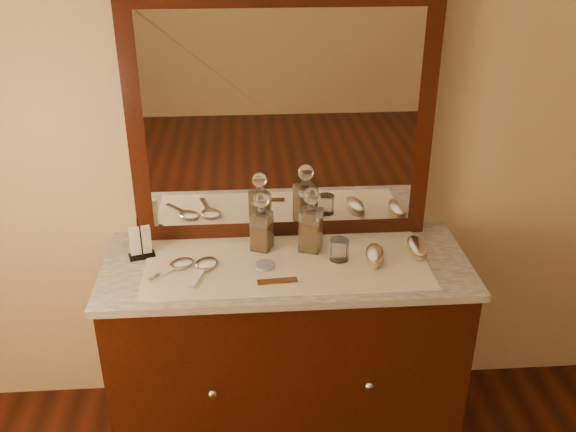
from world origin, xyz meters
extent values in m
plane|color=tan|center=(0.00, 2.25, 1.40)|extent=(4.50, 4.50, 0.00)
cube|color=black|center=(0.00, 1.96, 0.41)|extent=(1.40, 0.55, 0.82)
cube|color=black|center=(0.00, 1.96, 0.04)|extent=(1.46, 0.59, 0.08)
sphere|color=silver|center=(-0.30, 1.67, 0.45)|extent=(0.04, 0.04, 0.04)
sphere|color=silver|center=(0.30, 1.67, 0.45)|extent=(0.04, 0.04, 0.04)
cube|color=white|center=(0.00, 1.96, 0.83)|extent=(1.44, 0.59, 0.03)
cube|color=black|center=(0.00, 2.20, 1.35)|extent=(1.20, 0.08, 1.00)
cube|color=white|center=(0.00, 2.17, 1.35)|extent=(1.06, 0.01, 0.86)
cube|color=white|center=(0.00, 1.94, 0.85)|extent=(1.10, 0.45, 0.00)
cylinder|color=silver|center=(-0.09, 1.91, 0.86)|extent=(0.09, 0.09, 0.01)
cube|color=brown|center=(-0.04, 1.80, 0.86)|extent=(0.15, 0.04, 0.01)
cube|color=black|center=(-0.57, 2.04, 0.85)|extent=(0.12, 0.09, 0.01)
cylinder|color=black|center=(-0.56, 2.01, 0.93)|extent=(0.01, 0.01, 0.15)
cylinder|color=black|center=(-0.58, 2.07, 0.93)|extent=(0.01, 0.01, 0.15)
cube|color=white|center=(-0.57, 2.04, 0.92)|extent=(0.09, 0.06, 0.12)
cube|color=#995C16|center=(-0.09, 2.06, 0.91)|extent=(0.08, 0.08, 0.11)
cube|color=white|center=(-0.09, 2.06, 0.93)|extent=(0.10, 0.10, 0.16)
cylinder|color=white|center=(-0.09, 2.06, 1.03)|extent=(0.04, 0.04, 0.03)
sphere|color=white|center=(-0.09, 2.06, 1.07)|extent=(0.08, 0.08, 0.06)
cube|color=#995C16|center=(0.11, 2.04, 0.92)|extent=(0.09, 0.09, 0.12)
cube|color=white|center=(0.11, 2.04, 0.94)|extent=(0.10, 0.10, 0.17)
cylinder|color=white|center=(0.11, 2.04, 1.04)|extent=(0.04, 0.04, 0.03)
sphere|color=white|center=(0.11, 2.04, 1.09)|extent=(0.09, 0.09, 0.07)
ellipsoid|color=#9D8260|center=(0.35, 1.93, 0.87)|extent=(0.10, 0.17, 0.02)
ellipsoid|color=silver|center=(0.35, 1.93, 0.89)|extent=(0.10, 0.17, 0.02)
ellipsoid|color=#9D8260|center=(0.53, 1.98, 0.87)|extent=(0.07, 0.16, 0.02)
ellipsoid|color=silver|center=(0.53, 1.98, 0.89)|extent=(0.07, 0.16, 0.02)
ellipsoid|color=silver|center=(-0.41, 1.95, 0.86)|extent=(0.13, 0.13, 0.02)
cube|color=silver|center=(-0.47, 1.88, 0.86)|extent=(0.11, 0.11, 0.01)
ellipsoid|color=silver|center=(-0.31, 1.94, 0.86)|extent=(0.11, 0.13, 0.02)
cube|color=silver|center=(-0.34, 1.84, 0.86)|extent=(0.06, 0.14, 0.01)
cylinder|color=white|center=(0.21, 1.95, 0.90)|extent=(0.08, 0.08, 0.09)
camera|label=1|loc=(-0.15, -0.20, 2.13)|focal=39.72mm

